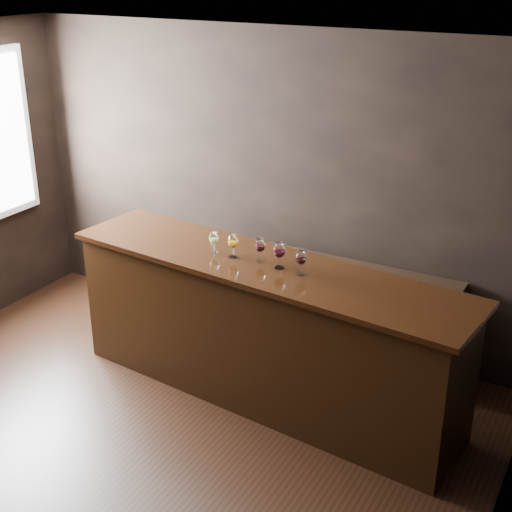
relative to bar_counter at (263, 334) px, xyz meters
The scene contains 10 objects.
ground 1.42m from the bar_counter, 115.44° to the right, with size 5.00×5.00×0.00m, color black.
room_shell 1.82m from the bar_counter, 126.70° to the right, with size 5.02×4.52×2.81m.
bar_counter is the anchor object (origin of this frame).
bar_top 0.59m from the bar_counter, ahead, with size 3.33×0.77×0.04m, color black.
back_bar_shelf 0.87m from the bar_counter, 83.41° to the left, with size 2.44×0.40×0.88m, color black.
glass_white 0.85m from the bar_counter, behind, with size 0.07×0.07×0.17m.
glass_amber 0.78m from the bar_counter, behind, with size 0.08×0.08×0.19m.
glass_red_a 0.73m from the bar_counter, 143.42° to the left, with size 0.08×0.08×0.18m.
glass_red_b 0.76m from the bar_counter, ahead, with size 0.09×0.09×0.21m.
glass_red_c 0.80m from the bar_counter, ahead, with size 0.08×0.08×0.19m.
Camera 1 is at (2.90, -3.17, 3.34)m, focal length 50.00 mm.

